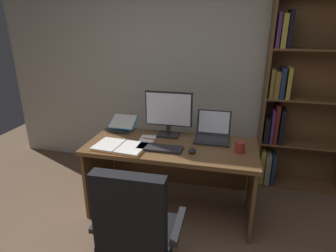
{
  "coord_description": "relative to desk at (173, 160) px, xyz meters",
  "views": [
    {
      "loc": [
        0.47,
        -1.14,
        1.84
      ],
      "look_at": [
        -0.09,
        1.23,
        0.95
      ],
      "focal_mm": 30.19,
      "sensor_mm": 36.0,
      "label": 1
    }
  ],
  "objects": [
    {
      "name": "bookshelf",
      "position": [
        1.23,
        0.77,
        0.48
      ],
      "size": [
        0.95,
        0.3,
        2.12
      ],
      "color": "brown",
      "rests_on": "ground"
    },
    {
      "name": "laptop",
      "position": [
        0.37,
        0.16,
        0.26
      ],
      "size": [
        0.34,
        0.33,
        0.26
      ],
      "color": "#232326",
      "rests_on": "desk"
    },
    {
      "name": "notepad",
      "position": [
        -0.26,
        -0.01,
        0.21
      ],
      "size": [
        0.16,
        0.22,
        0.01
      ],
      "primitive_type": "cube",
      "rotation": [
        0.0,
        0.0,
        0.06
      ],
      "color": "white",
      "rests_on": "desk"
    },
    {
      "name": "pen",
      "position": [
        -0.24,
        -0.01,
        0.22
      ],
      "size": [
        0.14,
        0.02,
        0.01
      ],
      "primitive_type": "cylinder",
      "rotation": [
        0.0,
        1.57,
        -0.12
      ],
      "color": "maroon",
      "rests_on": "notepad"
    },
    {
      "name": "computer_mouse",
      "position": [
        0.22,
        -0.2,
        0.22
      ],
      "size": [
        0.06,
        0.1,
        0.04
      ],
      "primitive_type": "ellipsoid",
      "color": "#232326",
      "rests_on": "desk"
    },
    {
      "name": "office_chair",
      "position": [
        -0.04,
        -1.0,
        -0.12
      ],
      "size": [
        0.62,
        0.6,
        0.99
      ],
      "rotation": [
        0.0,
        0.0,
        0.01
      ],
      "color": "#232326",
      "rests_on": "ground"
    },
    {
      "name": "open_binder",
      "position": [
        -0.45,
        -0.25,
        0.22
      ],
      "size": [
        0.51,
        0.35,
        0.02
      ],
      "rotation": [
        0.0,
        0.0,
        -0.09
      ],
      "color": "orange",
      "rests_on": "desk"
    },
    {
      "name": "coffee_mug",
      "position": [
        0.64,
        -0.1,
        0.25
      ],
      "size": [
        0.09,
        0.09,
        0.1
      ],
      "primitive_type": "cylinder",
      "color": "maroon",
      "rests_on": "desk"
    },
    {
      "name": "wall_back",
      "position": [
        0.07,
        0.98,
        0.9
      ],
      "size": [
        5.12,
        0.12,
        2.87
      ],
      "primitive_type": "cube",
      "color": "beige",
      "rests_on": "ground"
    },
    {
      "name": "desk",
      "position": [
        0.0,
        0.0,
        0.0
      ],
      "size": [
        1.63,
        0.71,
        0.74
      ],
      "color": "brown",
      "rests_on": "ground"
    },
    {
      "name": "keyboard",
      "position": [
        -0.08,
        -0.2,
        0.22
      ],
      "size": [
        0.42,
        0.15,
        0.02
      ],
      "primitive_type": "cube",
      "color": "#232326",
      "rests_on": "desk"
    },
    {
      "name": "monitor",
      "position": [
        -0.08,
        0.15,
        0.44
      ],
      "size": [
        0.48,
        0.16,
        0.47
      ],
      "color": "#232326",
      "rests_on": "desk"
    },
    {
      "name": "reading_stand_with_book",
      "position": [
        -0.61,
        0.22,
        0.27
      ],
      "size": [
        0.29,
        0.29,
        0.13
      ],
      "color": "#232326",
      "rests_on": "desk"
    }
  ]
}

